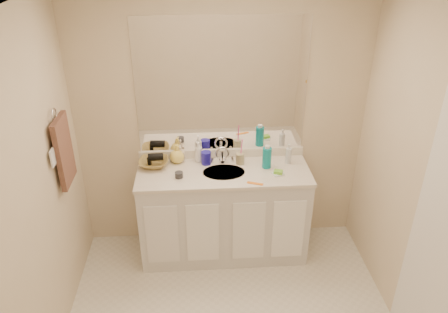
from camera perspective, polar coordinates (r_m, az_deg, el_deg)
ceiling at (r=2.33m, az=1.74°, el=18.35°), size 2.60×2.60×0.02m
wall_back at (r=3.93m, az=-0.33°, el=4.16°), size 2.60×0.02×2.40m
wall_left at (r=2.99m, az=-24.52°, el=-7.07°), size 0.02×2.60×2.40m
wall_right at (r=3.18m, az=25.55°, el=-5.12°), size 0.02×2.60×2.40m
vanity_cabinet at (r=4.08m, az=-0.05°, el=-7.44°), size 1.50×0.55×0.85m
countertop at (r=3.84m, az=-0.05°, el=-2.09°), size 1.52×0.57×0.03m
backsplash at (r=4.04m, az=-0.30°, el=0.44°), size 1.52×0.03×0.08m
sink_basin at (r=3.82m, az=-0.03°, el=-2.20°), size 0.37×0.37×0.02m
faucet at (r=3.94m, az=-0.21°, el=-0.04°), size 0.02×0.02×0.11m
mirror at (r=3.79m, az=-0.34°, el=9.10°), size 1.48×0.01×1.20m
blue_mug at (r=3.92m, az=-2.35°, el=-0.18°), size 0.10×0.10×0.12m
tan_cup at (r=3.92m, az=2.11°, el=-0.27°), size 0.09×0.09×0.10m
toothbrush at (r=3.88m, az=2.28°, el=1.02°), size 0.02×0.04×0.20m
mouthwash_bottle at (r=3.86m, az=5.62°, el=-0.16°), size 0.11×0.11×0.19m
clear_pump_bottle at (r=3.97m, az=8.41°, el=0.10°), size 0.07×0.07×0.14m
soap_dish at (r=3.80m, az=7.09°, el=-2.26°), size 0.11×0.10×0.01m
green_soap at (r=3.79m, az=7.11°, el=-2.01°), size 0.09×0.08×0.03m
orange_comb at (r=3.65m, az=4.08°, el=-3.53°), size 0.14×0.07×0.01m
dark_jar at (r=3.74m, az=-5.90°, el=-2.40°), size 0.09×0.09×0.05m
soap_bottle_white at (r=3.95m, az=-3.34°, el=0.61°), size 0.08×0.08×0.19m
soap_bottle_cream at (r=3.97m, az=-5.70°, el=0.39°), size 0.07×0.07×0.15m
soap_bottle_yellow at (r=3.95m, az=-6.15°, el=0.36°), size 0.17×0.17×0.17m
wicker_basket at (r=3.94m, az=-9.15°, el=-0.82°), size 0.28×0.28×0.06m
hair_dryer at (r=3.91m, az=-8.92°, el=-0.06°), size 0.14×0.07×0.07m
towel_ring at (r=3.46m, az=-21.29°, el=5.07°), size 0.01×0.11×0.11m
hand_towel at (r=3.58m, az=-20.17°, el=0.67°), size 0.04×0.32×0.55m
switch_plate at (r=3.39m, az=-21.47°, el=-0.14°), size 0.01×0.08×0.13m
door at (r=3.07m, az=27.09°, el=-11.27°), size 0.02×0.82×2.00m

